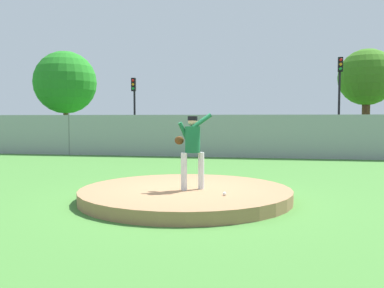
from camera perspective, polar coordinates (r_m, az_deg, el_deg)
The scene contains 13 objects.
ground_plane at distance 14.97m, azimuth 3.56°, elevation -3.27°, with size 80.00×80.00×0.00m, color #427A33.
asphalt_strip at distance 23.40m, azimuth 5.99°, elevation -0.82°, with size 44.00×7.00×0.01m, color #2B2B2D.
pitchers_mound at distance 9.08m, azimuth -0.90°, elevation -6.90°, with size 4.59×4.59×0.26m, color #99704C.
pitcher_youth at distance 8.79m, azimuth 0.01°, elevation -0.05°, with size 0.81×0.33×1.63m.
baseball at distance 8.24m, azimuth 4.49°, elevation -6.84°, with size 0.07×0.07×0.07m, color white.
chainlink_fence at distance 18.86m, azimuth 4.99°, elevation 1.09°, with size 38.87×0.07×2.04m.
parked_car_navy at distance 24.86m, azimuth -11.11°, elevation 1.24°, with size 1.95×4.85×1.68m.
parked_car_white at distance 24.44m, azimuth -4.93°, elevation 1.13°, with size 1.93×4.61×1.54m.
traffic_cone_orange at distance 25.42m, azimuth -17.68°, elevation -0.04°, with size 0.40×0.40×0.55m.
traffic_light_near at distance 28.76m, azimuth -7.98°, elevation 6.18°, with size 0.28×0.46×4.53m.
traffic_light_far at distance 27.56m, azimuth 19.66°, elevation 7.44°, with size 0.28×0.46×5.55m.
tree_bushy_near at distance 36.82m, azimuth -17.04°, elevation 8.08°, with size 5.23×5.23×7.41m.
tree_tall_centre at distance 30.67m, azimuth 22.92°, elevation 8.39°, with size 3.80×3.80×6.46m.
Camera 1 is at (1.73, -8.77, 1.78)m, focal length 38.75 mm.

